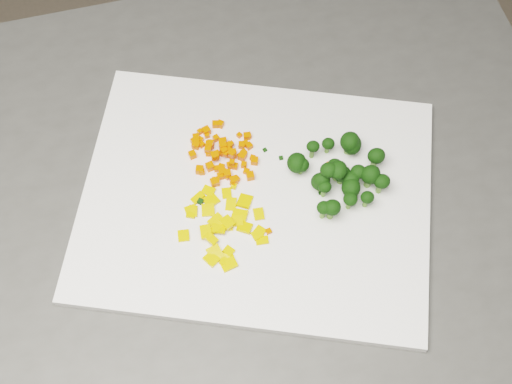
{
  "coord_description": "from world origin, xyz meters",
  "views": [
    {
      "loc": [
        0.25,
        -0.35,
        1.66
      ],
      "look_at": [
        0.26,
        0.04,
        0.92
      ],
      "focal_mm": 50.0,
      "sensor_mm": 36.0,
      "label": 1
    }
  ],
  "objects_px": {
    "counter_block": "(225,304)",
    "pepper_pile": "(223,225)",
    "broccoli_pile": "(341,171)",
    "carrot_pile": "(224,150)",
    "cutting_board": "(256,198)"
  },
  "relations": [
    {
      "from": "counter_block",
      "to": "broccoli_pile",
      "type": "height_order",
      "value": "broccoli_pile"
    },
    {
      "from": "carrot_pile",
      "to": "broccoli_pile",
      "type": "distance_m",
      "value": 0.14
    },
    {
      "from": "cutting_board",
      "to": "pepper_pile",
      "type": "distance_m",
      "value": 0.06
    },
    {
      "from": "carrot_pile",
      "to": "broccoli_pile",
      "type": "bearing_deg",
      "value": -16.01
    },
    {
      "from": "counter_block",
      "to": "carrot_pile",
      "type": "xyz_separation_m",
      "value": [
        0.02,
        0.03,
        0.47
      ]
    },
    {
      "from": "counter_block",
      "to": "pepper_pile",
      "type": "distance_m",
      "value": 0.47
    },
    {
      "from": "pepper_pile",
      "to": "broccoli_pile",
      "type": "relative_size",
      "value": 0.97
    },
    {
      "from": "broccoli_pile",
      "to": "counter_block",
      "type": "bearing_deg",
      "value": 177.35
    },
    {
      "from": "cutting_board",
      "to": "carrot_pile",
      "type": "relative_size",
      "value": 4.5
    },
    {
      "from": "broccoli_pile",
      "to": "pepper_pile",
      "type": "bearing_deg",
      "value": -157.4
    },
    {
      "from": "cutting_board",
      "to": "broccoli_pile",
      "type": "xyz_separation_m",
      "value": [
        0.1,
        0.02,
        0.03
      ]
    },
    {
      "from": "counter_block",
      "to": "pepper_pile",
      "type": "height_order",
      "value": "pepper_pile"
    },
    {
      "from": "counter_block",
      "to": "cutting_board",
      "type": "height_order",
      "value": "cutting_board"
    },
    {
      "from": "counter_block",
      "to": "cutting_board",
      "type": "xyz_separation_m",
      "value": [
        0.05,
        -0.02,
        0.46
      ]
    },
    {
      "from": "pepper_pile",
      "to": "counter_block",
      "type": "bearing_deg",
      "value": 103.23
    }
  ]
}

